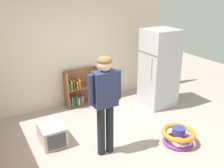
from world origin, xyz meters
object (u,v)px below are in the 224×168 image
at_px(baby_walker, 178,136).
at_px(pet_carrier, 52,134).
at_px(refrigerator, 159,68).
at_px(bookshelf, 80,90).
at_px(standing_person, 105,97).

height_order(baby_walker, pet_carrier, pet_carrier).
height_order(refrigerator, pet_carrier, refrigerator).
relative_size(bookshelf, standing_person, 0.50).
bearing_deg(bookshelf, pet_carrier, -130.70).
distance_m(refrigerator, standing_person, 2.24).
bearing_deg(standing_person, bookshelf, 79.18).
distance_m(standing_person, baby_walker, 1.58).
xyz_separation_m(baby_walker, pet_carrier, (-1.95, 1.12, 0.02)).
relative_size(refrigerator, pet_carrier, 3.22).
height_order(bookshelf, pet_carrier, bookshelf).
bearing_deg(standing_person, pet_carrier, 134.62).
bearing_deg(bookshelf, refrigerator, -29.51).
xyz_separation_m(standing_person, baby_walker, (1.25, -0.41, -0.87)).
bearing_deg(refrigerator, baby_walker, -115.62).
bearing_deg(refrigerator, standing_person, -151.51).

